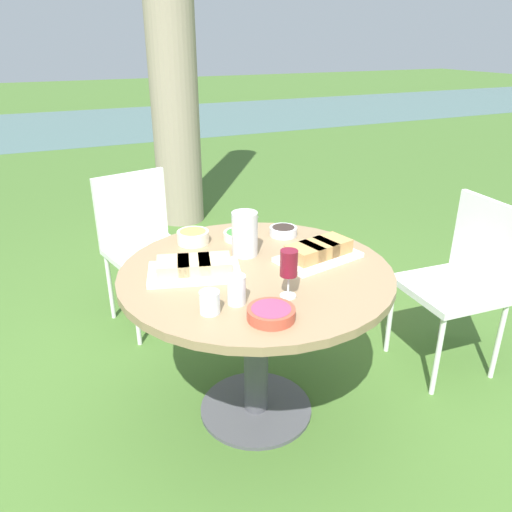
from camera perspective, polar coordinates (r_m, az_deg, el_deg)
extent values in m
plane|color=#446B2B|center=(2.46, 0.00, -17.11)|extent=(40.00, 40.00, 0.00)
cube|color=#4C706B|center=(10.65, -20.69, 13.72)|extent=(40.00, 4.49, 0.01)
cylinder|color=#4C4C51|center=(2.45, 0.00, -16.95)|extent=(0.52, 0.52, 0.02)
cylinder|color=#4C4C51|center=(2.24, 0.00, -10.20)|extent=(0.11, 0.11, 0.68)
cylinder|color=#8C7251|center=(2.06, 0.00, -1.97)|extent=(1.13, 1.13, 0.03)
cube|color=silver|center=(2.69, 21.19, -3.53)|extent=(0.45, 0.47, 0.04)
cube|color=silver|center=(2.73, 25.00, 1.48)|extent=(0.06, 0.44, 0.42)
cylinder|color=silver|center=(2.82, 15.07, -6.76)|extent=(0.03, 0.03, 0.43)
cylinder|color=silver|center=(2.57, 20.04, -10.77)|extent=(0.03, 0.03, 0.43)
cylinder|color=silver|center=(3.03, 20.84, -5.29)|extent=(0.03, 0.03, 0.43)
cylinder|color=silver|center=(2.80, 25.95, -8.78)|extent=(0.03, 0.03, 0.43)
cube|color=silver|center=(2.98, -12.05, 0.31)|extent=(0.52, 0.51, 0.04)
cube|color=silver|center=(3.06, -14.04, 5.37)|extent=(0.44, 0.13, 0.42)
cylinder|color=silver|center=(2.86, -13.51, -6.14)|extent=(0.03, 0.03, 0.43)
cylinder|color=silver|center=(3.01, -6.78, -3.99)|extent=(0.03, 0.03, 0.43)
cylinder|color=silver|center=(3.16, -16.34, -3.38)|extent=(0.03, 0.03, 0.43)
cylinder|color=silver|center=(3.30, -10.11, -1.57)|extent=(0.03, 0.03, 0.43)
cylinder|color=silver|center=(2.16, -1.29, 2.55)|extent=(0.11, 0.11, 0.19)
cone|color=silver|center=(2.15, -0.07, 4.79)|extent=(0.03, 0.03, 0.02)
cylinder|color=silver|center=(1.85, 3.67, -4.56)|extent=(0.06, 0.06, 0.01)
cylinder|color=silver|center=(1.83, 3.70, -3.36)|extent=(0.01, 0.01, 0.08)
cylinder|color=maroon|center=(1.79, 3.78, -0.81)|extent=(0.06, 0.06, 0.10)
cube|color=white|center=(2.02, -7.05, -1.83)|extent=(0.41, 0.31, 0.02)
cube|color=#E0C184|center=(2.01, -4.75, -0.85)|extent=(0.16, 0.17, 0.05)
cube|color=#E0C184|center=(2.01, -7.10, -0.99)|extent=(0.16, 0.17, 0.05)
cube|color=#E0C184|center=(2.01, -9.45, -1.13)|extent=(0.16, 0.17, 0.05)
cube|color=white|center=(2.16, 7.14, -0.15)|extent=(0.39, 0.27, 0.02)
cube|color=#B2844C|center=(2.19, 8.71, 1.28)|extent=(0.15, 0.15, 0.06)
cube|color=#B2844C|center=(2.14, 7.19, 0.80)|extent=(0.15, 0.15, 0.06)
cube|color=#B2844C|center=(2.09, 5.60, 0.29)|extent=(0.15, 0.15, 0.06)
cylinder|color=beige|center=(2.33, -7.20, 2.15)|extent=(0.15, 0.15, 0.06)
cylinder|color=#E0C147|center=(2.32, -7.22, 2.55)|extent=(0.12, 0.12, 0.03)
cylinder|color=beige|center=(2.36, -1.91, 2.35)|extent=(0.15, 0.15, 0.04)
cylinder|color=#387533|center=(2.35, -1.91, 2.59)|extent=(0.12, 0.12, 0.02)
cylinder|color=silver|center=(2.40, 3.14, 2.83)|extent=(0.13, 0.13, 0.04)
cylinder|color=#2D231E|center=(2.40, 3.14, 3.12)|extent=(0.11, 0.11, 0.02)
cylinder|color=#B74733|center=(1.70, 1.74, -6.60)|extent=(0.17, 0.17, 0.04)
cylinder|color=#D6385B|center=(1.69, 1.74, -6.25)|extent=(0.14, 0.14, 0.02)
cylinder|color=silver|center=(1.73, -5.31, -5.29)|extent=(0.07, 0.07, 0.08)
cylinder|color=silver|center=(1.78, -2.25, -3.87)|extent=(0.07, 0.07, 0.11)
cube|color=maroon|center=(3.32, 11.10, -3.37)|extent=(0.30, 0.14, 0.24)
torus|color=maroon|center=(3.25, 11.30, -1.02)|extent=(0.19, 0.01, 0.19)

